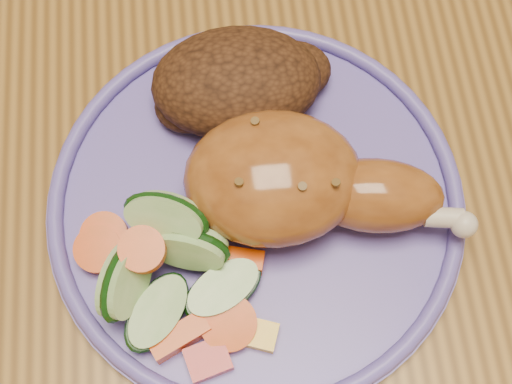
# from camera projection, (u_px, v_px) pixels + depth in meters

# --- Properties ---
(ground) EXTENTS (4.00, 4.00, 0.00)m
(ground) POSITION_uv_depth(u_px,v_px,m) (264.00, 332.00, 1.17)
(ground) COLOR brown
(ground) RESTS_ON ground
(dining_table) EXTENTS (0.90, 1.40, 0.75)m
(dining_table) POSITION_uv_depth(u_px,v_px,m) (273.00, 161.00, 0.56)
(dining_table) COLOR olive
(dining_table) RESTS_ON ground
(plate) EXTENTS (0.26, 0.26, 0.01)m
(plate) POSITION_uv_depth(u_px,v_px,m) (256.00, 205.00, 0.45)
(plate) COLOR #6152AF
(plate) RESTS_ON dining_table
(plate_rim) EXTENTS (0.26, 0.26, 0.01)m
(plate_rim) POSITION_uv_depth(u_px,v_px,m) (256.00, 198.00, 0.44)
(plate_rim) COLOR #6152AF
(plate_rim) RESTS_ON plate
(chicken_leg) EXTENTS (0.17, 0.09, 0.06)m
(chicken_leg) POSITION_uv_depth(u_px,v_px,m) (298.00, 182.00, 0.42)
(chicken_leg) COLOR #9D5821
(chicken_leg) RESTS_ON plate
(rice_pilaf) EXTENTS (0.12, 0.08, 0.05)m
(rice_pilaf) POSITION_uv_depth(u_px,v_px,m) (240.00, 82.00, 0.45)
(rice_pilaf) COLOR #3E210F
(rice_pilaf) RESTS_ON plate
(vegetable_pile) EXTENTS (0.12, 0.12, 0.06)m
(vegetable_pile) POSITION_uv_depth(u_px,v_px,m) (171.00, 273.00, 0.41)
(vegetable_pile) COLOR #A50A05
(vegetable_pile) RESTS_ON plate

